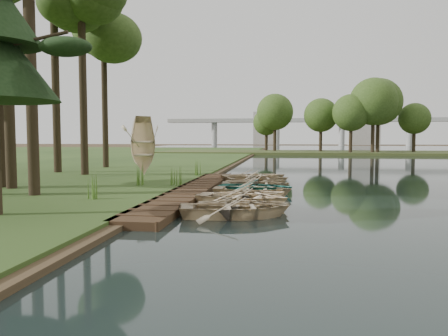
# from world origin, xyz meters

# --- Properties ---
(ground) EXTENTS (300.00, 300.00, 0.00)m
(ground) POSITION_xyz_m (0.00, 0.00, 0.00)
(ground) COLOR #3D2F1D
(boardwalk) EXTENTS (1.60, 16.00, 0.30)m
(boardwalk) POSITION_xyz_m (-1.60, 0.00, 0.15)
(boardwalk) COLOR #332213
(boardwalk) RESTS_ON ground
(peninsula) EXTENTS (50.00, 14.00, 0.45)m
(peninsula) POSITION_xyz_m (8.00, 50.00, 0.23)
(peninsula) COLOR #3A441E
(peninsula) RESTS_ON ground
(far_trees) EXTENTS (45.60, 5.60, 8.80)m
(far_trees) POSITION_xyz_m (4.67, 50.00, 6.43)
(far_trees) COLOR black
(far_trees) RESTS_ON peninsula
(bridge) EXTENTS (95.90, 4.00, 8.60)m
(bridge) POSITION_xyz_m (12.31, 120.00, 7.08)
(bridge) COLOR #A5A5A0
(bridge) RESTS_ON ground
(building_a) EXTENTS (10.00, 8.00, 18.00)m
(building_a) POSITION_xyz_m (30.00, 140.00, 9.00)
(building_a) COLOR #A5A5A0
(building_a) RESTS_ON ground
(building_b) EXTENTS (8.00, 8.00, 12.00)m
(building_b) POSITION_xyz_m (-5.00, 145.00, 6.00)
(building_b) COLOR #A5A5A0
(building_b) RESTS_ON ground
(rowboat_0) EXTENTS (3.98, 3.17, 0.74)m
(rowboat_0) POSITION_xyz_m (1.00, -5.54, 0.42)
(rowboat_0) COLOR beige
(rowboat_0) RESTS_ON water
(rowboat_1) EXTENTS (3.44, 2.66, 0.66)m
(rowboat_1) POSITION_xyz_m (1.17, -4.66, 0.38)
(rowboat_1) COLOR beige
(rowboat_1) RESTS_ON water
(rowboat_2) EXTENTS (3.93, 3.14, 0.73)m
(rowboat_2) POSITION_xyz_m (0.97, -3.06, 0.41)
(rowboat_2) COLOR beige
(rowboat_2) RESTS_ON water
(rowboat_3) EXTENTS (3.73, 3.22, 0.65)m
(rowboat_3) POSITION_xyz_m (1.13, -1.89, 0.37)
(rowboat_3) COLOR beige
(rowboat_3) RESTS_ON water
(rowboat_4) EXTENTS (3.44, 2.47, 0.71)m
(rowboat_4) POSITION_xyz_m (1.17, -0.44, 0.40)
(rowboat_4) COLOR beige
(rowboat_4) RESTS_ON water
(rowboat_5) EXTENTS (3.63, 2.77, 0.70)m
(rowboat_5) POSITION_xyz_m (1.24, 0.53, 0.40)
(rowboat_5) COLOR teal
(rowboat_5) RESTS_ON water
(rowboat_6) EXTENTS (3.42, 2.52, 0.69)m
(rowboat_6) POSITION_xyz_m (1.14, 1.98, 0.39)
(rowboat_6) COLOR beige
(rowboat_6) RESTS_ON water
(rowboat_7) EXTENTS (3.84, 3.32, 0.67)m
(rowboat_7) POSITION_xyz_m (1.17, 3.10, 0.38)
(rowboat_7) COLOR beige
(rowboat_7) RESTS_ON water
(rowboat_8) EXTENTS (3.92, 3.26, 0.70)m
(rowboat_8) POSITION_xyz_m (1.15, 4.53, 0.40)
(rowboat_8) COLOR beige
(rowboat_8) RESTS_ON water
(rowboat_9) EXTENTS (4.48, 3.87, 0.78)m
(rowboat_9) POSITION_xyz_m (0.84, 5.70, 0.44)
(rowboat_9) COLOR beige
(rowboat_9) RESTS_ON water
(stored_rowboat) EXTENTS (4.39, 4.31, 0.74)m
(stored_rowboat) POSITION_xyz_m (-6.05, 6.44, 0.67)
(stored_rowboat) COLOR beige
(stored_rowboat) RESTS_ON bank
(tree_6) EXTENTS (4.20, 4.20, 12.00)m
(tree_6) POSITION_xyz_m (-11.18, 12.88, 10.36)
(tree_6) COLOR black
(tree_6) RESTS_ON bank
(reeds_0) EXTENTS (0.60, 0.60, 0.96)m
(reeds_0) POSITION_xyz_m (-4.59, -3.87, 0.78)
(reeds_0) COLOR #3F661E
(reeds_0) RESTS_ON bank
(reeds_1) EXTENTS (0.60, 0.60, 1.01)m
(reeds_1) POSITION_xyz_m (-4.25, 0.87, 0.81)
(reeds_1) COLOR #3F661E
(reeds_1) RESTS_ON bank
(reeds_2) EXTENTS (0.60, 0.60, 0.87)m
(reeds_2) POSITION_xyz_m (-2.60, 1.13, 0.73)
(reeds_2) COLOR #3F661E
(reeds_2) RESTS_ON bank
(reeds_3) EXTENTS (0.60, 0.60, 0.91)m
(reeds_3) POSITION_xyz_m (-2.60, 6.79, 0.75)
(reeds_3) COLOR #3F661E
(reeds_3) RESTS_ON bank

